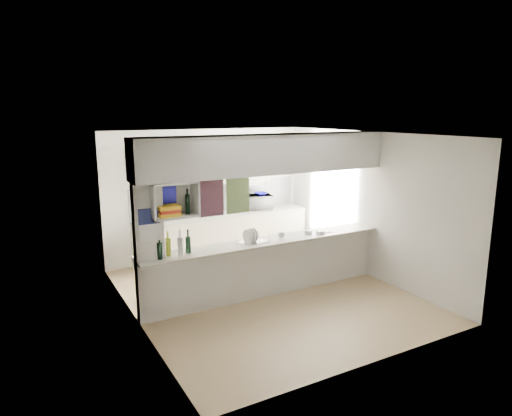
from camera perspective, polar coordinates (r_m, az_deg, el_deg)
floor at (r=7.61m, az=1.31°, el=-10.75°), size 4.80×4.80×0.00m
ceiling at (r=7.02m, az=1.41°, el=9.20°), size 4.80×4.80×0.00m
wall_back at (r=9.31m, az=-6.10°, el=1.79°), size 4.20×0.00×4.20m
wall_left at (r=6.44m, az=-15.03°, el=-3.21°), size 0.00×4.80×4.80m
wall_right at (r=8.44m, az=13.78°, el=0.43°), size 0.00×4.80×4.80m
servery_partition at (r=7.05m, az=0.15°, el=1.51°), size 4.20×0.50×2.60m
cubby_shelf at (r=6.43m, az=-10.49°, el=0.74°), size 0.65×0.35×0.50m
kitchen_run at (r=9.24m, az=-4.48°, el=-1.27°), size 3.60×0.63×2.24m
microwave at (r=9.56m, az=0.34°, el=0.73°), size 0.61×0.48×0.30m
bowl at (r=9.51m, az=0.56°, el=1.79°), size 0.25×0.25×0.06m
dish_rack at (r=7.19m, az=-0.46°, el=-3.57°), size 0.52×0.45×0.23m
cup at (r=7.38m, az=3.18°, el=-3.44°), size 0.15×0.15×0.09m
wine_bottles at (r=6.61m, az=-10.17°, el=-4.77°), size 0.53×0.16×0.39m
plastic_tubs at (r=7.75m, az=7.24°, el=-3.02°), size 0.48×0.21×0.06m
utensil_jar at (r=9.08m, az=-6.49°, el=-0.45°), size 0.11×0.11×0.15m
knife_block at (r=9.05m, az=-7.42°, el=-0.36°), size 0.12×0.11×0.20m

